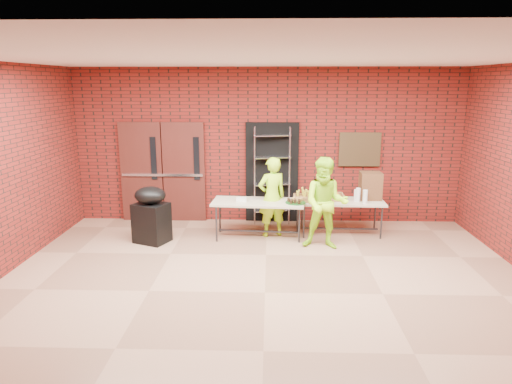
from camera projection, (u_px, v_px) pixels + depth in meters
room at (266, 182)px, 6.06m from camera, size 8.08×7.08×3.28m
double_doors at (163, 172)px, 9.60m from camera, size 1.78×0.12×2.10m
dark_doorway at (272, 173)px, 9.55m from camera, size 1.10×0.06×2.10m
bronze_plaque at (360, 149)px, 9.37m from camera, size 0.85×0.04×0.70m
wire_rack at (272, 176)px, 9.42m from camera, size 0.77×0.40×2.01m
table_left at (258, 204)px, 8.61m from camera, size 1.77×0.84×0.71m
table_right at (341, 203)px, 8.79m from camera, size 1.65×0.72×0.67m
basket_bananas at (305, 198)px, 8.75m from camera, size 0.44×0.34×0.14m
basket_oranges at (331, 196)px, 8.84m from camera, size 0.46×0.36×0.14m
basket_apples at (319, 199)px, 8.65m from camera, size 0.40×0.31×0.12m
muffin_tray at (296, 201)px, 8.46m from camera, size 0.38×0.38×0.09m
napkin_box at (241, 199)px, 8.61m from camera, size 0.19×0.13×0.06m
coffee_dispenser at (370, 186)px, 8.84m from camera, size 0.40×0.36×0.53m
cup_stack_front at (358, 195)px, 8.67m from camera, size 0.09×0.09×0.27m
cup_stack_mid at (365, 197)px, 8.54m from camera, size 0.09×0.09×0.26m
cup_stack_back at (356, 195)px, 8.72m from camera, size 0.08×0.08×0.23m
covered_grill at (151, 215)px, 8.38m from camera, size 0.72×0.67×1.05m
volunteer_woman at (272, 197)px, 8.67m from camera, size 0.66×0.56×1.53m
volunteer_man at (326, 204)px, 8.01m from camera, size 0.88×0.74×1.64m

